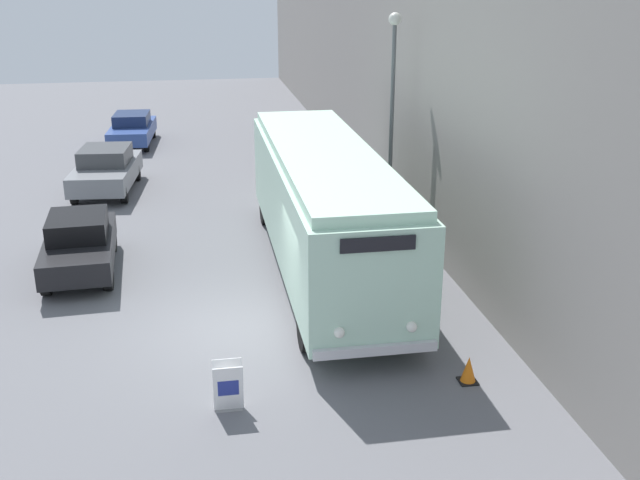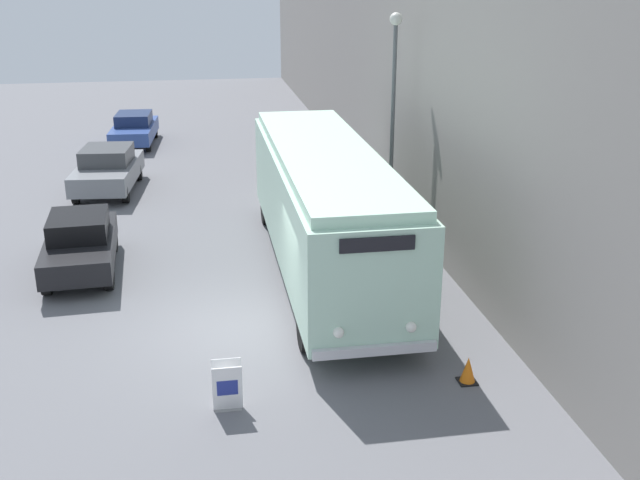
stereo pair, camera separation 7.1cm
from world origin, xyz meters
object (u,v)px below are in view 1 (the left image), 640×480
Objects in this scene: traffic_cone at (469,370)px; parked_car_far at (132,129)px; parked_car_mid at (106,169)px; parked_car_near at (79,244)px; streetlamp at (393,94)px; sign_board at (228,387)px; vintage_bus at (325,204)px.

parked_car_far is at bearing 109.01° from traffic_cone.
parked_car_mid is 7.59m from parked_car_far.
parked_car_far is (0.42, 15.24, -0.06)m from parked_car_near.
streetlamp is 1.48× the size of parked_car_far.
streetlamp is at bearing 9.10° from parked_car_near.
traffic_cone is at bearing 2.13° from sign_board.
vintage_bus is 11.90× the size of sign_board.
parked_car_far is (-8.47, 13.35, -3.44)m from streetlamp.
streetlamp is 1.54× the size of parked_car_near.
parked_car_mid is at bearing 126.11° from vintage_bus.
streetlamp reaches higher than parked_car_far.
vintage_bus reaches higher than parked_car_mid.
streetlamp reaches higher than vintage_bus.
parked_car_mid is at bearing 87.26° from parked_car_near.
traffic_cone is (1.77, -6.05, -1.62)m from vintage_bus.
vintage_bus is at bearing 106.29° from traffic_cone.
parked_car_far is (-5.94, 16.32, -1.15)m from vintage_bus.
sign_board is (-2.88, -6.22, -1.42)m from vintage_bus.
parked_car_near is 7.70× the size of traffic_cone.
traffic_cone is (8.15, -14.80, -0.55)m from parked_car_mid.
streetlamp is at bearing -27.63° from parked_car_mid.
vintage_bus is 6.54m from parked_car_near.
vintage_bus is 2.61× the size of parked_car_far.
vintage_bus is at bearing -130.38° from streetlamp.
vintage_bus is 20.83× the size of traffic_cone.
traffic_cone is (7.71, -22.37, -0.46)m from parked_car_far.
streetlamp reaches higher than sign_board.
vintage_bus is 17.41m from parked_car_far.
parked_car_near is at bearing 115.44° from sign_board.
parked_car_mid is (-0.03, 7.67, 0.03)m from parked_car_near.
parked_car_far is (-3.06, 22.54, 0.27)m from sign_board.
traffic_cone is (-0.76, -9.02, -3.90)m from streetlamp.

